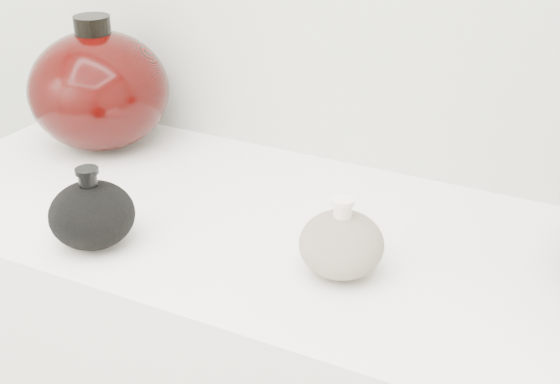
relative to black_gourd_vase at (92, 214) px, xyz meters
The scene contains 3 objects.
black_gourd_vase is the anchor object (origin of this frame).
cream_gourd_vase 0.34m from the black_gourd_vase, 14.67° to the left, with size 0.13×0.13×0.11m.
left_round_pot 0.36m from the black_gourd_vase, 126.60° to the left, with size 0.28×0.28×0.23m.
Camera 1 is at (0.45, 0.08, 1.44)m, focal length 50.00 mm.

